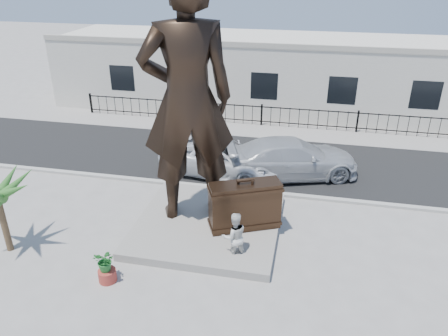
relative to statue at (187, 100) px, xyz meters
The scene contains 16 objects.
ground 5.30m from the statue, 57.45° to the right, with size 100.00×100.00×0.00m, color #9E9991.
street 7.75m from the statue, 77.97° to the left, with size 40.00×7.00×0.01m, color black.
curb 5.45m from the statue, 62.90° to the left, with size 40.00×0.25×0.12m, color #A5A399.
far_sidewalk 11.13m from the statue, 82.72° to the left, with size 40.00×2.50×0.02m, color #9E9991.
plinth 4.68m from the statue, 32.84° to the right, with size 5.20×5.20×0.30m, color gray.
fence 11.63m from the statue, 83.25° to the left, with size 22.00×0.10×1.20m, color black.
building 15.26m from the statue, 85.13° to the left, with size 28.00×7.00×4.40m, color silver.
statue is the anchor object (origin of this frame).
suitcase 4.20m from the statue, 14.95° to the right, with size 2.50×0.79×1.76m, color #302014.
tourist 4.86m from the statue, 45.17° to the right, with size 0.84×0.65×1.73m, color silver.
car_white 5.66m from the statue, 85.37° to the left, with size 2.61×5.65×1.57m, color silver.
car_silver 6.86m from the statue, 52.11° to the left, with size 2.45×6.03×1.75m, color #AEB0B3.
worker 11.38m from the statue, 106.61° to the left, with size 1.13×0.65×1.74m, color #FF3D0D.
palm_tree 8.02m from the statue, 150.10° to the right, with size 1.80×1.80×3.20m, color #2B5E22, non-canonical shape.
planter 6.27m from the statue, 111.56° to the right, with size 0.56×0.56×0.40m, color #A0342A.
shrub 5.87m from the statue, 111.56° to the right, with size 0.65×0.56×0.72m, color #226B28.
Camera 1 is at (2.91, -11.77, 9.18)m, focal length 35.00 mm.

